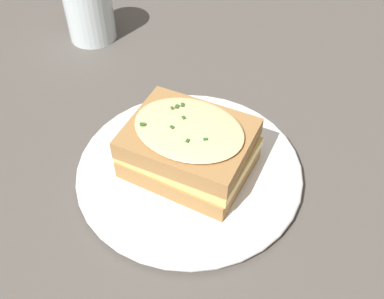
# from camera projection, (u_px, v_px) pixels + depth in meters

# --- Properties ---
(ground_plane) EXTENTS (2.40, 2.40, 0.00)m
(ground_plane) POSITION_uv_depth(u_px,v_px,m) (191.00, 178.00, 0.53)
(ground_plane) COLOR #514C47
(dinner_plate) EXTENTS (0.27, 0.27, 0.01)m
(dinner_plate) POSITION_uv_depth(u_px,v_px,m) (192.00, 169.00, 0.53)
(dinner_plate) COLOR white
(dinner_plate) RESTS_ON ground_plane
(sandwich) EXTENTS (0.17, 0.17, 0.07)m
(sandwich) POSITION_uv_depth(u_px,v_px,m) (192.00, 147.00, 0.50)
(sandwich) COLOR #A37542
(sandwich) RESTS_ON dinner_plate
(water_glass) EXTENTS (0.08, 0.08, 0.09)m
(water_glass) POSITION_uv_depth(u_px,v_px,m) (89.00, 11.00, 0.71)
(water_glass) COLOR silver
(water_glass) RESTS_ON ground_plane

